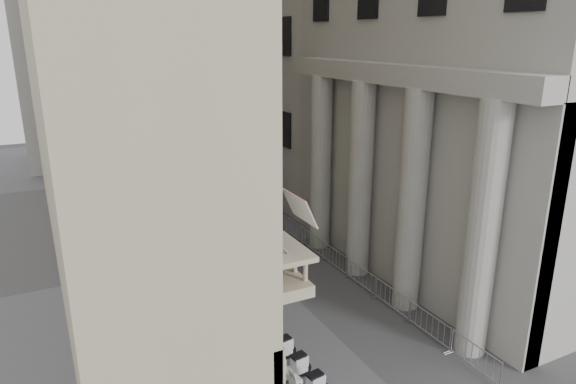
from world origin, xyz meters
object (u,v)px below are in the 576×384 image
Objects in this scene: pedestrian_a at (196,188)px; security_tent at (171,173)px; street_lamp at (144,155)px; pedestrian_b at (212,189)px; info_kiosk at (193,269)px.

security_tent is at bearing 4.97° from pedestrian_a.
street_lamp reaches higher than security_tent.
security_tent is at bearing 64.76° from street_lamp.
security_tent is at bearing -0.94° from pedestrian_b.
info_kiosk is 0.87× the size of pedestrian_a.
pedestrian_b is at bearing 161.76° from pedestrian_a.
pedestrian_b is (5.29, 12.99, 0.00)m from info_kiosk.
pedestrian_b is (5.25, 2.19, -3.64)m from street_lamp.
info_kiosk is 14.01m from pedestrian_a.
info_kiosk is 0.99× the size of pedestrian_b.
security_tent reaches higher than pedestrian_a.
security_tent is 13.55m from info_kiosk.
pedestrian_a is (4.12, 2.58, -3.52)m from street_lamp.
security_tent is 2.04× the size of pedestrian_b.
pedestrian_a reaches higher than pedestrian_b.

